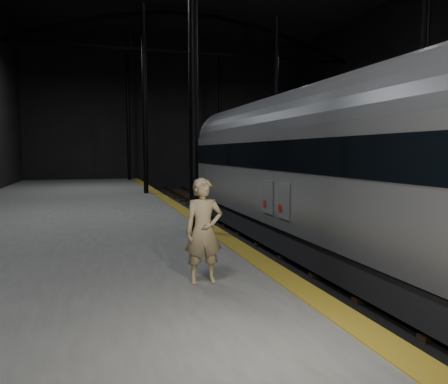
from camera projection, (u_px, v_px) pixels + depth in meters
name	position (u px, v px, depth m)	size (l,w,h in m)	color
ground	(266.00, 234.00, 17.31)	(44.00, 44.00, 0.00)	black
platform_left	(65.00, 231.00, 15.15)	(9.00, 43.80, 1.00)	#535350
platform_right	(423.00, 214.00, 19.38)	(9.00, 43.80, 1.00)	#535350
tactile_strip	(185.00, 212.00, 16.30)	(0.50, 43.80, 0.01)	#91631A
track	(266.00, 232.00, 17.31)	(2.40, 43.00, 0.24)	#3F3328
train	(314.00, 164.00, 13.38)	(2.88, 19.22, 5.14)	#ACAEB4
woman	(204.00, 231.00, 7.40)	(0.65, 0.43, 1.79)	tan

